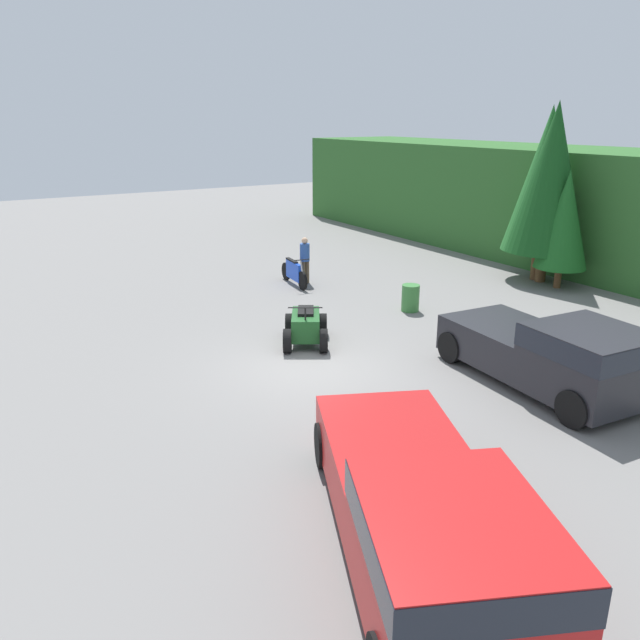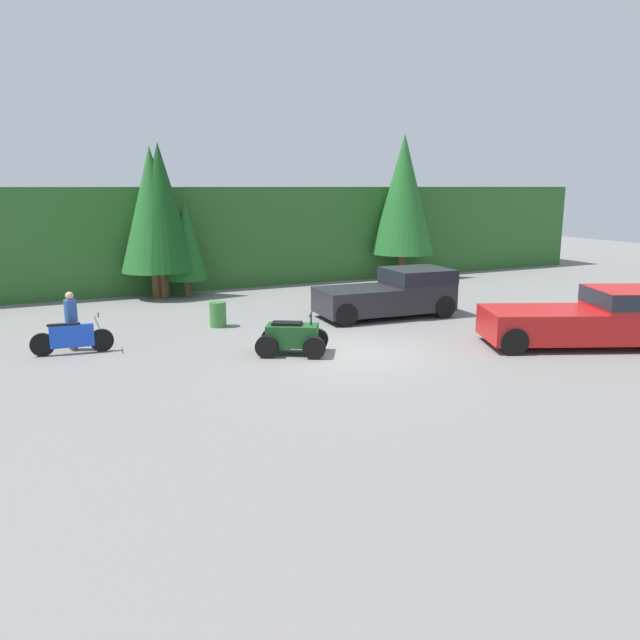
% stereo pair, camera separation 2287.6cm
% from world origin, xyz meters
% --- Properties ---
extents(ground_plane, '(80.00, 80.00, 0.00)m').
position_xyz_m(ground_plane, '(0.00, 0.00, 0.00)').
color(ground_plane, slate).
extents(hillside_backdrop, '(44.00, 6.00, 4.80)m').
position_xyz_m(hillside_backdrop, '(0.00, 16.00, 2.40)').
color(hillside_backdrop, '#2D6028').
rests_on(hillside_backdrop, ground_plane).
extents(tree_left, '(2.87, 2.87, 6.52)m').
position_xyz_m(tree_left, '(-3.21, 12.09, 3.84)').
color(tree_left, brown).
rests_on(tree_left, ground_plane).
extents(tree_mid_left, '(2.93, 2.93, 6.67)m').
position_xyz_m(tree_mid_left, '(-2.88, 11.98, 3.92)').
color(tree_mid_left, brown).
rests_on(tree_mid_left, ground_plane).
extents(tree_mid_right, '(1.89, 1.89, 4.31)m').
position_xyz_m(tree_mid_right, '(-1.91, 11.78, 2.53)').
color(tree_mid_right, brown).
rests_on(tree_mid_right, ground_plane).
extents(tree_right, '(3.29, 3.29, 7.47)m').
position_xyz_m(tree_right, '(9.70, 12.22, 4.39)').
color(tree_right, brown).
rests_on(tree_right, ground_plane).
extents(pickup_truck_red, '(6.37, 4.41, 1.77)m').
position_xyz_m(pickup_truck_red, '(7.35, -2.48, 0.95)').
color(pickup_truck_red, red).
rests_on(pickup_truck_red, ground_plane).
extents(pickup_truck_second, '(5.24, 2.64, 1.77)m').
position_xyz_m(pickup_truck_second, '(4.12, 4.12, 0.94)').
color(pickup_truck_second, '#232328').
rests_on(pickup_truck_second, ground_plane).
extents(dirt_bike, '(2.31, 0.60, 1.14)m').
position_xyz_m(dirt_bike, '(-7.38, 3.57, 0.47)').
color(dirt_bike, black).
rests_on(dirt_bike, ground_plane).
extents(quad_atv, '(2.36, 2.07, 1.25)m').
position_xyz_m(quad_atv, '(-1.58, 0.75, 0.49)').
color(quad_atv, black).
rests_on(quad_atv, ground_plane).
extents(rider_person, '(0.44, 0.44, 1.78)m').
position_xyz_m(rider_person, '(-7.33, 4.02, 0.97)').
color(rider_person, brown).
rests_on(rider_person, ground_plane).
extents(steel_barrel, '(0.58, 0.58, 0.88)m').
position_xyz_m(steel_barrel, '(-2.48, 5.23, 0.44)').
color(steel_barrel, '#387A38').
rests_on(steel_barrel, ground_plane).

